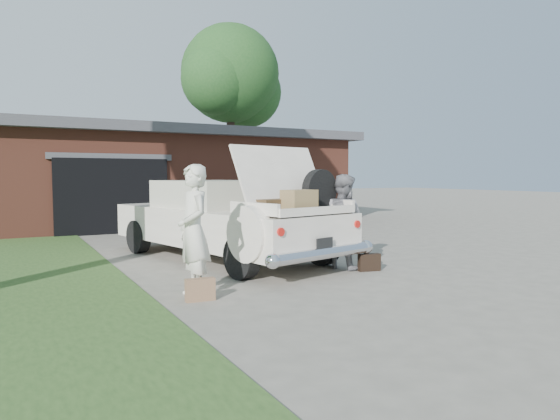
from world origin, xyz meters
TOP-DOWN VIEW (x-y plane):
  - ground at (0.00, 0.00)m, footprint 90.00×90.00m
  - house at (0.98, 11.47)m, footprint 12.80×7.80m
  - tree_right at (6.50, 17.68)m, footprint 5.94×5.16m
  - sedan at (-0.33, 2.32)m, footprint 3.37×5.99m
  - woman_left at (-1.94, -0.39)m, footprint 0.45×0.68m
  - woman_right at (1.18, 0.35)m, footprint 0.88×1.00m
  - suitcase_left at (-1.96, -0.69)m, footprint 0.41×0.16m
  - suitcase_right at (1.43, -0.13)m, footprint 0.42×0.21m

SIDE VIEW (x-z plane):
  - ground at x=0.00m, z-range 0.00..0.00m
  - suitcase_right at x=1.43m, z-range 0.00..0.31m
  - suitcase_left at x=-1.96m, z-range 0.00..0.31m
  - sedan at x=-0.33m, z-range -0.29..1.95m
  - woman_right at x=1.18m, z-range 0.00..1.73m
  - woman_left at x=-1.94m, z-range 0.00..1.87m
  - house at x=0.98m, z-range 0.02..3.32m
  - tree_right at x=6.50m, z-range 1.94..11.60m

